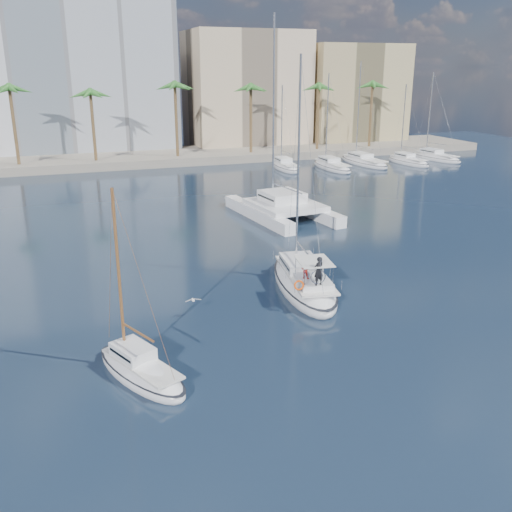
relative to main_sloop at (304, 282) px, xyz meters
name	(u,v)px	position (x,y,z in m)	size (l,w,h in m)	color
ground	(282,315)	(-2.93, -3.31, -0.50)	(160.00, 160.00, 0.00)	black
quay	(131,158)	(-2.93, 57.69, 0.10)	(120.00, 14.00, 1.20)	gray
building_modern	(38,67)	(-14.93, 69.69, 13.50)	(42.00, 16.00, 28.00)	silver
building_beige	(246,91)	(19.07, 66.69, 9.50)	(20.00, 14.00, 20.00)	#C3A98C
building_tan_right	(351,96)	(39.07, 64.69, 8.50)	(18.00, 12.00, 18.00)	tan
palm_centre	(131,95)	(-2.93, 53.69, 9.78)	(3.60, 3.60, 12.30)	brown
palm_right	(342,91)	(31.07, 53.69, 9.78)	(3.60, 3.60, 12.30)	brown
main_sloop	(304,282)	(0.00, 0.00, 0.00)	(5.12, 10.95, 15.63)	white
small_sloop	(140,370)	(-12.04, -7.68, -0.13)	(4.52, 6.90, 9.52)	white
catamaran	(283,205)	(6.11, 18.37, 0.67)	(7.86, 13.62, 18.83)	white
seagull	(193,300)	(-7.99, -1.88, 0.60)	(0.97, 0.42, 0.18)	silver
moored_yacht_a	(285,169)	(17.07, 43.69, -0.50)	(2.72, 9.35, 11.90)	white
moored_yacht_b	(332,169)	(23.57, 41.69, -0.50)	(3.14, 10.78, 13.72)	white
moored_yacht_c	(364,164)	(30.07, 43.69, -0.50)	(3.55, 12.21, 15.54)	white
moored_yacht_d	(408,164)	(36.57, 41.69, -0.50)	(2.72, 9.35, 11.90)	white
moored_yacht_e	(435,160)	(43.07, 43.69, -0.50)	(3.14, 10.78, 13.72)	white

